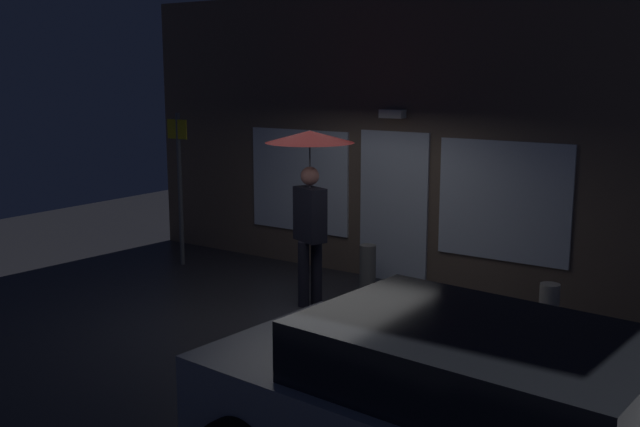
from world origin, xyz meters
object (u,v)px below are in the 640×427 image
object	(u,v)px
parked_car	(475,420)
sidewalk_bollard	(368,267)
sidewalk_bollard_2	(549,307)
person_with_umbrella	(310,173)
street_sign_post	(180,180)

from	to	relation	value
parked_car	sidewalk_bollard	size ratio (longest dim) A/B	6.50
sidewalk_bollard_2	parked_car	bearing A→B (deg)	-79.13
person_with_umbrella	street_sign_post	bearing A→B (deg)	11.28
sidewalk_bollard	sidewalk_bollard_2	world-z (taller)	sidewalk_bollard
sidewalk_bollard	street_sign_post	bearing A→B (deg)	-171.65
sidewalk_bollard	sidewalk_bollard_2	xyz separation A→B (m)	(2.65, -0.23, -0.04)
parked_car	sidewalk_bollard_2	xyz separation A→B (m)	(-0.78, 4.07, -0.43)
parked_car	sidewalk_bollard_2	world-z (taller)	parked_car
street_sign_post	sidewalk_bollard_2	world-z (taller)	street_sign_post
sidewalk_bollard	sidewalk_bollard_2	distance (m)	2.66
person_with_umbrella	parked_car	world-z (taller)	person_with_umbrella
parked_car	sidewalk_bollard	xyz separation A→B (m)	(-3.43, 4.30, -0.39)
person_with_umbrella	sidewalk_bollard_2	xyz separation A→B (m)	(2.91, 0.80, -1.47)
sidewalk_bollard_2	sidewalk_bollard	bearing A→B (deg)	175.05
person_with_umbrella	sidewalk_bollard_2	size ratio (longest dim) A/B	4.01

